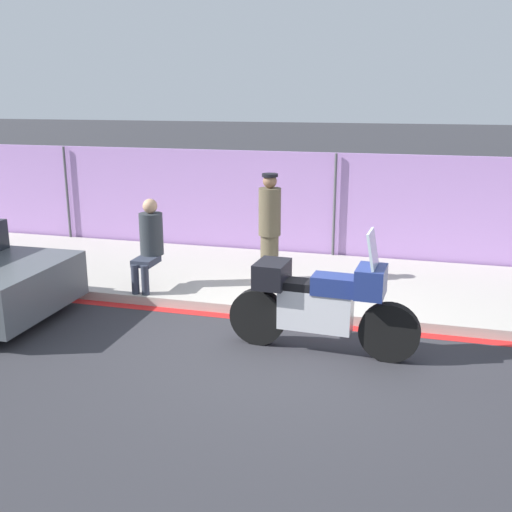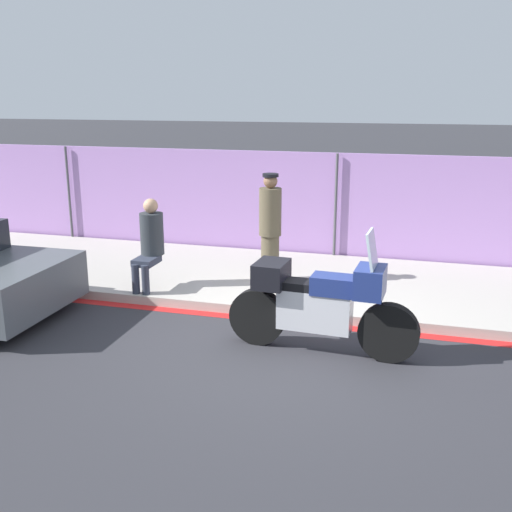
# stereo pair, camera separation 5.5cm
# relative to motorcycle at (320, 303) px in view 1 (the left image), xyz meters

# --- Properties ---
(ground_plane) EXTENTS (120.00, 120.00, 0.00)m
(ground_plane) POSITION_rel_motorcycle_xyz_m (-0.42, -0.06, -0.62)
(ground_plane) COLOR #2D2D33
(sidewalk) EXTENTS (40.42, 3.09, 0.14)m
(sidewalk) POSITION_rel_motorcycle_xyz_m (-0.42, 2.47, -0.55)
(sidewalk) COLOR #ADA89E
(sidewalk) RESTS_ON ground_plane
(curb_paint_stripe) EXTENTS (40.42, 0.18, 0.01)m
(curb_paint_stripe) POSITION_rel_motorcycle_xyz_m (-0.42, 0.83, -0.61)
(curb_paint_stripe) COLOR red
(curb_paint_stripe) RESTS_ON ground_plane
(storefront_fence) EXTENTS (38.40, 0.17, 1.98)m
(storefront_fence) POSITION_rel_motorcycle_xyz_m (-0.42, 4.10, 0.37)
(storefront_fence) COLOR #AD7FC6
(storefront_fence) RESTS_ON ground_plane
(motorcycle) EXTENTS (2.29, 0.57, 1.52)m
(motorcycle) POSITION_rel_motorcycle_xyz_m (0.00, 0.00, 0.00)
(motorcycle) COLOR black
(motorcycle) RESTS_ON ground_plane
(officer_standing) EXTENTS (0.35, 0.35, 1.69)m
(officer_standing) POSITION_rel_motorcycle_xyz_m (-1.16, 2.19, 0.39)
(officer_standing) COLOR brown
(officer_standing) RESTS_ON sidewalk
(person_seated_on_curb) EXTENTS (0.35, 0.68, 1.35)m
(person_seated_on_curb) POSITION_rel_motorcycle_xyz_m (-2.83, 1.40, 0.27)
(person_seated_on_curb) COLOR #2D3342
(person_seated_on_curb) RESTS_ON sidewalk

